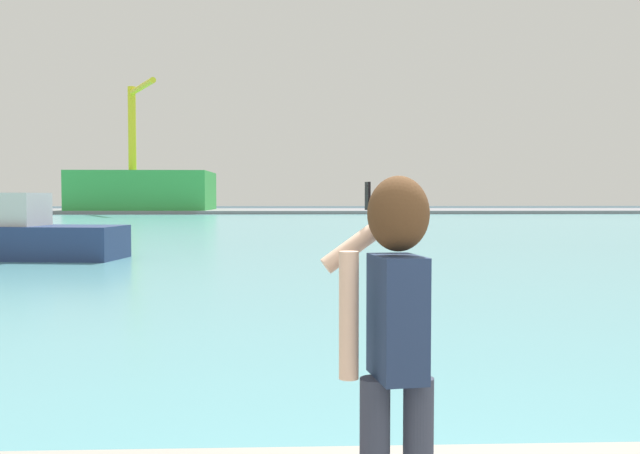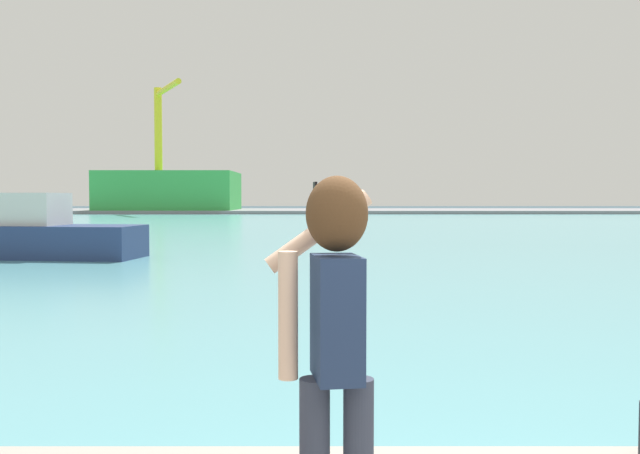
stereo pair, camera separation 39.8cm
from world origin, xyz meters
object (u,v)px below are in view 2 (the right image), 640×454
(person_photographer, at_px, (337,325))
(warehouse_left, at_px, (174,191))
(boat_moored, at_px, (51,235))
(port_crane, at_px, (164,135))

(person_photographer, bearing_deg, warehouse_left, 4.33)
(person_photographer, distance_m, boat_moored, 22.76)
(port_crane, bearing_deg, person_photographer, -76.36)
(person_photographer, xyz_separation_m, boat_moored, (-9.57, 20.64, -0.74))
(boat_moored, bearing_deg, port_crane, 107.17)
(boat_moored, xyz_separation_m, warehouse_left, (-10.81, 68.74, 2.17))
(person_photographer, bearing_deg, boat_moored, 16.35)
(warehouse_left, bearing_deg, port_crane, -91.45)
(warehouse_left, bearing_deg, boat_moored, -81.06)
(port_crane, bearing_deg, boat_moored, -80.28)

